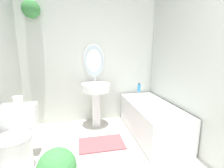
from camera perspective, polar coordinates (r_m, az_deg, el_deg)
name	(u,v)px	position (r m, az deg, el deg)	size (l,w,h in m)	color
wall_back	(88,57)	(3.15, -8.53, 9.22)	(2.62, 0.29, 2.40)	silver
wall_right	(200,64)	(2.36, 28.61, 6.15)	(0.06, 2.77, 2.40)	silver
toilet	(17,143)	(2.31, -30.55, -17.42)	(0.40, 0.55, 0.72)	white
pedestal_sink	(96,94)	(2.94, -5.64, -3.58)	(0.51, 0.51, 0.90)	white
bathtub	(151,118)	(2.83, 13.55, -11.59)	(0.64, 1.45, 0.60)	silver
shampoo_bottle	(139,88)	(3.19, 9.49, -1.27)	(0.06, 0.06, 0.17)	#2D84C6
bath_mat	(102,143)	(2.58, -3.71, -20.15)	(0.67, 0.42, 0.02)	#934C51
toilet_paper_roll	(18,100)	(2.32, -30.18, -5.00)	(0.11, 0.11, 0.10)	white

